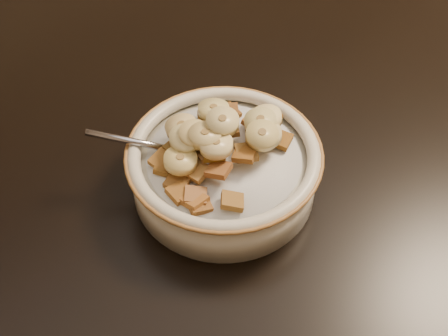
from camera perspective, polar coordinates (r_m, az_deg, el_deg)
floor at (r=1.44m, az=3.13°, el=-14.50°), size 4.00×4.50×0.10m
table at (r=0.83m, az=5.38°, el=10.72°), size 1.41×0.92×0.04m
cereal_bowl at (r=0.61m, az=0.00°, el=-0.51°), size 0.18×0.18×0.04m
milk at (r=0.60m, az=0.00°, el=0.85°), size 0.15×0.15×0.00m
spoon at (r=0.60m, az=-2.77°, el=1.34°), size 0.05×0.05×0.01m
cereal_square_0 at (r=0.58m, az=-4.11°, el=0.23°), size 0.03×0.03×0.01m
cereal_square_1 at (r=0.56m, az=-4.05°, el=-2.26°), size 0.02×0.02×0.01m
cereal_square_2 at (r=0.60m, az=-0.60°, el=3.75°), size 0.02×0.02×0.01m
cereal_square_3 at (r=0.60m, az=2.95°, el=2.95°), size 0.03×0.03×0.01m
cereal_square_4 at (r=0.56m, az=-2.31°, el=-3.31°), size 0.02×0.02×0.01m
cereal_square_5 at (r=0.58m, az=-1.53°, el=1.46°), size 0.02×0.02×0.01m
cereal_square_6 at (r=0.62m, az=2.82°, el=4.29°), size 0.03×0.03×0.01m
cereal_square_7 at (r=0.56m, az=-2.63°, el=-2.57°), size 0.03×0.03×0.01m
cereal_square_8 at (r=0.59m, az=-1.55°, el=3.14°), size 0.02×0.02×0.01m
cereal_square_9 at (r=0.57m, az=-0.91°, el=1.44°), size 0.03×0.03×0.01m
cereal_square_10 at (r=0.64m, az=0.40°, el=5.02°), size 0.02×0.02×0.01m
cereal_square_11 at (r=0.58m, az=2.07°, el=1.44°), size 0.03×0.03×0.01m
cereal_square_12 at (r=0.63m, az=4.23°, el=4.35°), size 0.03×0.03×0.01m
cereal_square_13 at (r=0.56m, az=-2.73°, el=-2.95°), size 0.02×0.02×0.01m
cereal_square_14 at (r=0.62m, az=-1.47°, el=4.55°), size 0.03×0.03×0.01m
cereal_square_15 at (r=0.57m, az=-0.51°, el=-0.16°), size 0.03×0.03×0.01m
cereal_square_16 at (r=0.61m, az=5.19°, el=2.61°), size 0.03×0.03×0.01m
cereal_square_17 at (r=0.60m, az=0.39°, el=3.57°), size 0.03×0.03×0.01m
cereal_square_18 at (r=0.61m, az=3.81°, el=3.14°), size 0.03×0.03×0.01m
cereal_square_19 at (r=0.64m, az=0.43°, el=5.22°), size 0.03×0.03×0.01m
cereal_square_20 at (r=0.59m, az=-4.32°, el=1.85°), size 0.02×0.02×0.01m
cereal_square_21 at (r=0.55m, az=0.76°, el=-3.04°), size 0.03×0.03×0.01m
cereal_square_22 at (r=0.58m, az=1.91°, el=1.29°), size 0.03×0.03×0.01m
cereal_square_23 at (r=0.59m, az=-5.66°, el=0.66°), size 0.03×0.03×0.01m
cereal_square_24 at (r=0.57m, az=-2.44°, el=-0.31°), size 0.03×0.03×0.01m
cereal_square_25 at (r=0.59m, az=-5.28°, el=0.07°), size 0.03×0.03×0.01m
cereal_square_26 at (r=0.57m, az=-4.28°, el=-1.28°), size 0.03×0.03×0.01m
cereal_square_27 at (r=0.59m, az=-3.48°, el=1.80°), size 0.02×0.02×0.01m
banana_slice_0 at (r=0.59m, az=3.82°, el=3.06°), size 0.04×0.04×0.01m
banana_slice_1 at (r=0.58m, az=-2.67°, el=3.06°), size 0.04×0.04×0.01m
banana_slice_2 at (r=0.60m, az=3.34°, el=4.23°), size 0.04×0.04×0.01m
banana_slice_3 at (r=0.57m, az=-4.00°, el=0.70°), size 0.04×0.04×0.01m
banana_slice_4 at (r=0.57m, az=-1.73°, el=3.00°), size 0.03×0.03×0.01m
banana_slice_5 at (r=0.58m, az=3.50°, el=2.99°), size 0.04×0.04×0.02m
banana_slice_6 at (r=0.62m, az=-0.96°, el=5.33°), size 0.03×0.03×0.02m
banana_slice_7 at (r=0.60m, az=-3.92°, el=3.74°), size 0.04×0.04×0.02m
banana_slice_8 at (r=0.60m, az=3.86°, el=4.55°), size 0.04×0.04×0.01m
banana_slice_9 at (r=0.57m, az=-0.72°, el=2.10°), size 0.04×0.04×0.01m
banana_slice_10 at (r=0.58m, az=-3.51°, el=2.67°), size 0.04×0.04×0.01m
banana_slice_11 at (r=0.58m, az=-0.13°, el=4.25°), size 0.04×0.04×0.01m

